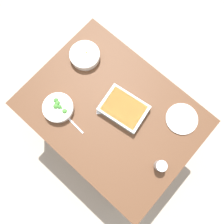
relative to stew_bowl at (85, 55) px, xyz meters
The scene contains 10 objects.
ground_plane 0.90m from the stew_bowl, 157.18° to the left, with size 6.00×6.00×0.00m, color #B2A899.
dining_table 0.47m from the stew_bowl, 157.18° to the left, with size 1.20×0.90×0.74m.
stew_bowl is the anchor object (origin of this frame).
broccoli_bowl 0.42m from the stew_bowl, 107.79° to the left, with size 0.21×0.21×0.07m.
baking_dish 0.48m from the stew_bowl, 166.60° to the left, with size 0.33×0.26×0.06m.
drink_cup 0.92m from the stew_bowl, 164.90° to the left, with size 0.07×0.07×0.08m.
side_plate 0.82m from the stew_bowl, behind, with size 0.22×0.22×0.01m, color silver.
spoon_by_stew 0.05m from the stew_bowl, behind, with size 0.18×0.03×0.01m.
spoon_by_broccoli 0.49m from the stew_bowl, 122.10° to the left, with size 0.18×0.03×0.01m.
fork_on_table 0.44m from the stew_bowl, 153.28° to the left, with size 0.14×0.14×0.01m.
Camera 1 is at (-0.22, 0.25, 2.25)m, focal length 35.69 mm.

